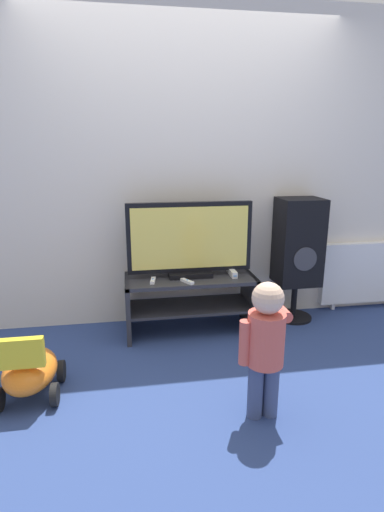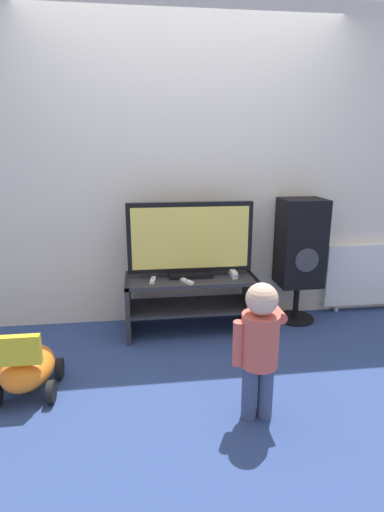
% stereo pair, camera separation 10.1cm
% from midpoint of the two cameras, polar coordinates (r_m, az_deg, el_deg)
% --- Properties ---
extents(ground_plane, '(16.00, 16.00, 0.00)m').
position_cam_midpoint_polar(ground_plane, '(3.23, -0.52, -12.20)').
color(ground_plane, navy).
extents(wall_back, '(10.00, 0.06, 2.60)m').
position_cam_midpoint_polar(wall_back, '(3.39, -1.96, 12.06)').
color(wall_back, silver).
rests_on(wall_back, ground_plane).
extents(tv_stand, '(1.05, 0.44, 0.47)m').
position_cam_midpoint_polar(tv_stand, '(3.30, -1.13, -5.61)').
color(tv_stand, '#2D2D33').
rests_on(tv_stand, ground_plane).
extents(television, '(1.00, 0.20, 0.60)m').
position_cam_midpoint_polar(television, '(3.19, -1.22, 2.23)').
color(television, black).
rests_on(television, tv_stand).
extents(game_console, '(0.04, 0.20, 0.05)m').
position_cam_midpoint_polar(game_console, '(3.28, 4.86, -2.34)').
color(game_console, white).
rests_on(game_console, tv_stand).
extents(remote_primary, '(0.05, 0.13, 0.03)m').
position_cam_midpoint_polar(remote_primary, '(3.14, -6.52, -3.51)').
color(remote_primary, white).
rests_on(remote_primary, tv_stand).
extents(remote_secondary, '(0.10, 0.13, 0.03)m').
position_cam_midpoint_polar(remote_secondary, '(3.10, -1.62, -3.65)').
color(remote_secondary, white).
rests_on(remote_secondary, tv_stand).
extents(child, '(0.31, 0.46, 0.81)m').
position_cam_midpoint_polar(child, '(2.26, 9.18, -11.65)').
color(child, '#3F4C72').
rests_on(child, ground_plane).
extents(speaker_tower, '(0.36, 0.33, 1.08)m').
position_cam_midpoint_polar(speaker_tower, '(3.53, 14.12, 1.64)').
color(speaker_tower, black).
rests_on(speaker_tower, ground_plane).
extents(ride_on_toy, '(0.35, 0.48, 0.45)m').
position_cam_midpoint_polar(ride_on_toy, '(2.74, -23.17, -14.80)').
color(ride_on_toy, orange).
rests_on(ride_on_toy, ground_plane).
extents(radiator, '(0.89, 0.08, 0.64)m').
position_cam_midpoint_polar(radiator, '(4.09, 22.96, -2.19)').
color(radiator, white).
rests_on(radiator, ground_plane).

